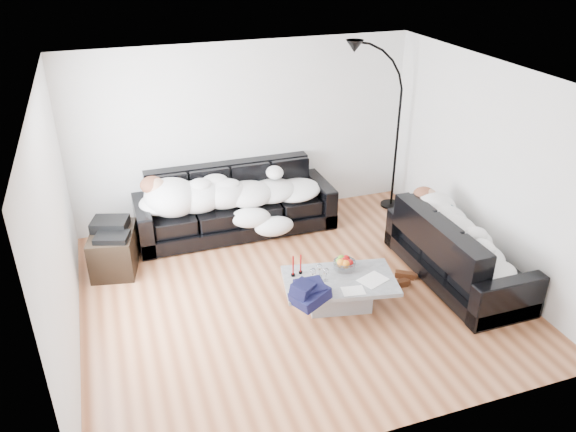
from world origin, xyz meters
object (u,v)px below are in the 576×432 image
object	(u,v)px
wine_glass_b	(313,275)
shoes	(401,279)
sofa_back	(235,201)
sleeper_right	(461,233)
candle_right	(301,264)
sleeper_back	(235,190)
fruit_bowl	(345,263)
av_cabinet	(114,250)
candle_left	(293,266)
coffee_table	(339,292)
sofa_right	(459,248)
wine_glass_a	(319,270)
stereo	(111,228)
floor_lamp	(397,137)
wine_glass_c	(326,275)

from	to	relation	value
wine_glass_b	shoes	bearing A→B (deg)	6.09
sofa_back	sleeper_right	world-z (taller)	sofa_back
wine_glass_b	candle_right	size ratio (longest dim) A/B	0.70
sleeper_back	fruit_bowl	xyz separation A→B (m)	(0.81, -1.96, -0.21)
fruit_bowl	av_cabinet	world-z (taller)	same
fruit_bowl	candle_left	bearing A→B (deg)	175.51
coffee_table	sofa_right	bearing A→B (deg)	2.60
sleeper_back	candle_right	distance (m)	1.91
coffee_table	av_cabinet	world-z (taller)	av_cabinet
wine_glass_a	shoes	xyz separation A→B (m)	(1.14, 0.06, -0.41)
sleeper_back	sleeper_right	xyz separation A→B (m)	(2.30, -2.07, -0.02)
candle_right	sleeper_right	bearing A→B (deg)	-5.25
sleeper_back	stereo	xyz separation A→B (m)	(-1.73, -0.46, -0.06)
fruit_bowl	wine_glass_b	size ratio (longest dim) A/B	1.51
coffee_table	sofa_back	bearing A→B (deg)	107.09
sofa_back	stereo	xyz separation A→B (m)	(-1.73, -0.51, 0.14)
sofa_back	wine_glass_a	xyz separation A→B (m)	(0.47, -2.07, -0.00)
sofa_right	floor_lamp	xyz separation A→B (m)	(0.23, 2.10, 0.72)
candle_left	floor_lamp	world-z (taller)	floor_lamp
wine_glass_c	shoes	world-z (taller)	wine_glass_c
candle_left	av_cabinet	size ratio (longest dim) A/B	0.34
sleeper_right	wine_glass_c	world-z (taller)	sleeper_right
shoes	stereo	distance (m)	3.70
wine_glass_c	candle_right	size ratio (longest dim) A/B	0.67
shoes	candle_right	bearing A→B (deg)	-172.30
sofa_right	fruit_bowl	bearing A→B (deg)	85.74
coffee_table	wine_glass_c	world-z (taller)	wine_glass_c
sleeper_right	wine_glass_a	world-z (taller)	sleeper_right
sofa_back	av_cabinet	size ratio (longest dim) A/B	3.62
shoes	av_cabinet	xyz separation A→B (m)	(-3.34, 1.50, 0.22)
wine_glass_a	sofa_back	bearing A→B (deg)	102.79
wine_glass_a	shoes	distance (m)	1.21
sleeper_back	shoes	world-z (taller)	sleeper_back
sleeper_back	floor_lamp	xyz separation A→B (m)	(2.53, 0.03, 0.49)
wine_glass_b	floor_lamp	world-z (taller)	floor_lamp
shoes	fruit_bowl	bearing A→B (deg)	-169.04
wine_glass_b	av_cabinet	distance (m)	2.66
wine_glass_b	candle_right	distance (m)	0.22
coffee_table	stereo	world-z (taller)	stereo
coffee_table	wine_glass_c	size ratio (longest dim) A/B	7.78
candle_right	floor_lamp	bearing A→B (deg)	40.60
fruit_bowl	floor_lamp	distance (m)	2.72
shoes	stereo	world-z (taller)	stereo
candle_right	candle_left	bearing A→B (deg)	-166.21
sleeper_right	wine_glass_c	size ratio (longest dim) A/B	10.95
candle_right	shoes	world-z (taller)	candle_right
candle_left	shoes	xyz separation A→B (m)	(1.42, -0.05, -0.46)
wine_glass_c	shoes	xyz separation A→B (m)	(1.10, 0.17, -0.41)
sleeper_back	shoes	distance (m)	2.61
sofa_right	wine_glass_a	size ratio (longest dim) A/B	12.49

